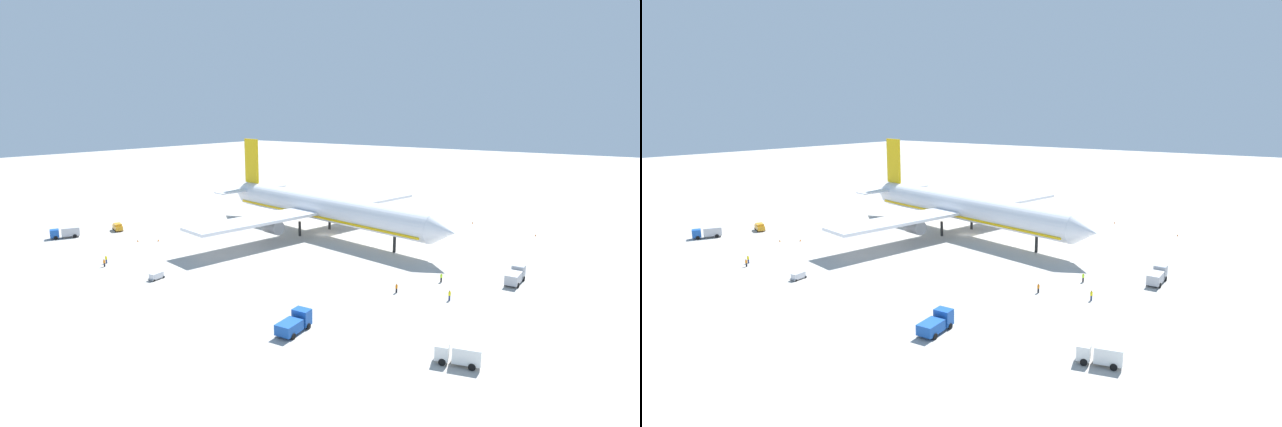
# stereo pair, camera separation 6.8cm
# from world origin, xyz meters

# --- Properties ---
(ground_plane) EXTENTS (600.00, 600.00, 0.00)m
(ground_plane) POSITION_xyz_m (0.00, 0.00, 0.00)
(ground_plane) COLOR #ADA8A0
(airliner) EXTENTS (76.32, 71.81, 23.06)m
(airliner) POSITION_xyz_m (-1.25, 0.32, 6.82)
(airliner) COLOR white
(airliner) RESTS_ON ground
(service_truck_0) EXTENTS (4.89, 6.86, 2.51)m
(service_truck_0) POSITION_xyz_m (-50.22, -40.25, 1.42)
(service_truck_0) COLOR #194CA5
(service_truck_0) RESTS_ON ground
(service_truck_1) EXTENTS (2.60, 6.82, 2.80)m
(service_truck_1) POSITION_xyz_m (49.65, -9.26, 1.42)
(service_truck_1) COLOR #999EA5
(service_truck_1) RESTS_ON ground
(service_truck_2) EXTENTS (5.96, 3.70, 2.58)m
(service_truck_2) POSITION_xyz_m (52.17, -44.30, 1.45)
(service_truck_2) COLOR white
(service_truck_2) RESTS_ON ground
(service_truck_3) EXTENTS (3.15, 6.23, 2.76)m
(service_truck_3) POSITION_xyz_m (29.80, -49.05, 1.35)
(service_truck_3) COLOR #194CA5
(service_truck_3) RESTS_ON ground
(service_van) EXTENTS (4.63, 3.24, 1.97)m
(service_van) POSITION_xyz_m (-46.58, -28.31, 1.03)
(service_van) COLOR orange
(service_van) RESTS_ON ground
(baggage_cart_0) EXTENTS (1.74, 3.60, 1.30)m
(baggage_cart_0) POSITION_xyz_m (-5.42, -46.52, 0.72)
(baggage_cart_0) COLOR gray
(baggage_cart_0) RESTS_ON ground
(ground_worker_0) EXTENTS (0.40, 0.40, 1.72)m
(ground_worker_0) POSITION_xyz_m (-22.25, -46.40, 0.88)
(ground_worker_0) COLOR navy
(ground_worker_0) RESTS_ON ground
(ground_worker_1) EXTENTS (0.54, 0.54, 1.61)m
(ground_worker_1) POSITION_xyz_m (-20.41, -47.94, 0.81)
(ground_worker_1) COLOR black
(ground_worker_1) RESTS_ON ground
(ground_worker_2) EXTENTS (0.40, 0.40, 1.76)m
(ground_worker_2) POSITION_xyz_m (43.17, -24.58, 0.90)
(ground_worker_2) COLOR navy
(ground_worker_2) RESTS_ON ground
(ground_worker_3) EXTENTS (0.49, 0.49, 1.73)m
(ground_worker_3) POSITION_xyz_m (38.49, -16.74, 0.88)
(ground_worker_3) COLOR black
(ground_worker_3) RESTS_ON ground
(ground_worker_4) EXTENTS (0.43, 0.43, 1.66)m
(ground_worker_4) POSITION_xyz_m (34.35, -26.51, 0.84)
(ground_worker_4) COLOR black
(ground_worker_4) RESTS_ON ground
(traffic_cone_0) EXTENTS (0.36, 0.36, 0.55)m
(traffic_cone_0) POSITION_xyz_m (26.47, 34.75, 0.28)
(traffic_cone_0) COLOR orange
(traffic_cone_0) RESTS_ON ground
(traffic_cone_1) EXTENTS (0.36, 0.36, 0.55)m
(traffic_cone_1) POSITION_xyz_m (-41.70, 30.43, 0.28)
(traffic_cone_1) COLOR orange
(traffic_cone_1) RESTS_ON ground
(traffic_cone_2) EXTENTS (0.36, 0.36, 0.55)m
(traffic_cone_2) POSITION_xyz_m (-32.36, -32.08, 0.28)
(traffic_cone_2) COLOR orange
(traffic_cone_2) RESTS_ON ground
(traffic_cone_3) EXTENTS (0.36, 0.36, 0.55)m
(traffic_cone_3) POSITION_xyz_m (-28.63, -28.95, 0.28)
(traffic_cone_3) COLOR orange
(traffic_cone_3) RESTS_ON ground
(traffic_cone_4) EXTENTS (0.36, 0.36, 0.55)m
(traffic_cone_4) POSITION_xyz_m (44.25, 29.95, 0.28)
(traffic_cone_4) COLOR orange
(traffic_cone_4) RESTS_ON ground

